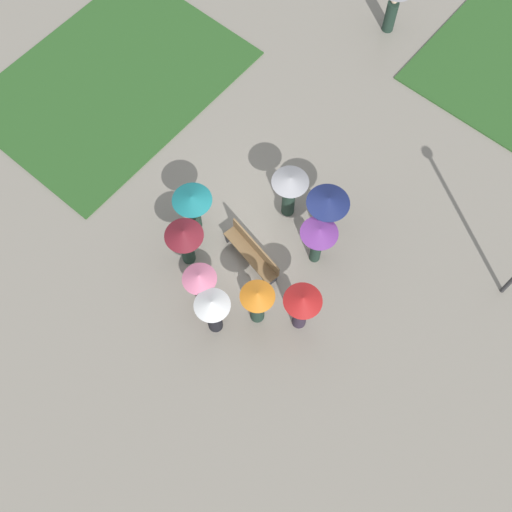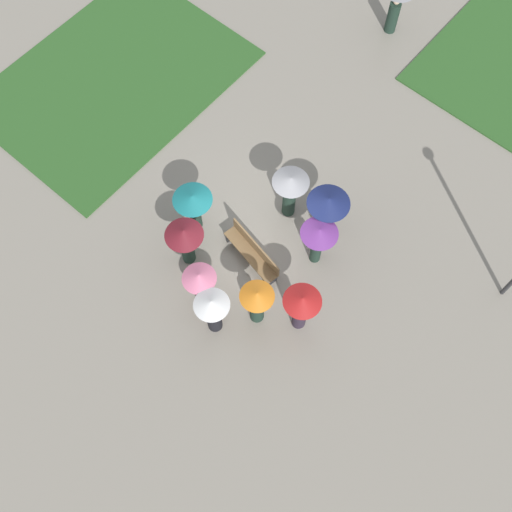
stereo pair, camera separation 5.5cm
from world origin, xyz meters
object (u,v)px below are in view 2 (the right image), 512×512
object	(u,v)px
crowd_person_maroon	(185,239)
crowd_person_orange	(257,302)
crowd_person_grey	(290,190)
crowd_person_pink	(201,285)
crowd_person_purple	(319,237)
crowd_person_navy	(328,207)
crowd_person_teal	(193,204)
park_bench	(253,252)
crowd_person_red	(301,307)
crowd_person_white	(213,310)

from	to	relation	value
crowd_person_maroon	crowd_person_orange	distance (m)	2.63
crowd_person_grey	crowd_person_maroon	bearing A→B (deg)	163.27
crowd_person_pink	crowd_person_purple	world-z (taller)	crowd_person_pink
crowd_person_grey	crowd_person_navy	world-z (taller)	crowd_person_navy
crowd_person_grey	crowd_person_teal	xyz separation A→B (m)	(-1.76, -2.10, -0.03)
park_bench	crowd_person_pink	size ratio (longest dim) A/B	1.10
crowd_person_purple	crowd_person_navy	world-z (taller)	crowd_person_navy
crowd_person_pink	crowd_person_grey	xyz separation A→B (m)	(-0.00, 3.72, 0.09)
crowd_person_maroon	crowd_person_red	bearing A→B (deg)	-139.28
crowd_person_purple	crowd_person_red	xyz separation A→B (m)	(0.87, -1.82, -0.07)
crowd_person_purple	crowd_person_grey	distance (m)	1.70
park_bench	crowd_person_maroon	size ratio (longest dim) A/B	1.16
crowd_person_navy	crowd_person_teal	bearing A→B (deg)	-126.04
park_bench	crowd_person_grey	bearing A→B (deg)	108.03
crowd_person_teal	crowd_person_orange	size ratio (longest dim) A/B	0.95
crowd_person_grey	crowd_person_red	distance (m)	3.49
crowd_person_maroon	crowd_person_white	bearing A→B (deg)	-175.47
crowd_person_teal	crowd_person_orange	xyz separation A→B (m)	(3.19, -1.02, -0.11)
crowd_person_red	crowd_person_maroon	bearing A→B (deg)	-65.67
crowd_person_pink	crowd_person_maroon	bearing A→B (deg)	16.40
park_bench	crowd_person_navy	distance (m)	2.43
park_bench	crowd_person_white	distance (m)	2.37
park_bench	crowd_person_red	distance (m)	2.42
crowd_person_grey	crowd_person_purple	bearing A→B (deg)	-109.25
crowd_person_purple	crowd_person_pink	bearing A→B (deg)	133.08
crowd_person_maroon	crowd_person_navy	bearing A→B (deg)	-94.51
crowd_person_navy	crowd_person_purple	bearing A→B (deg)	-50.27
crowd_person_purple	crowd_person_maroon	distance (m)	3.61
crowd_person_pink	crowd_person_purple	xyz separation A→B (m)	(1.55, 3.03, 0.16)
crowd_person_teal	crowd_person_navy	distance (m)	3.71
crowd_person_white	crowd_person_maroon	distance (m)	2.18
crowd_person_orange	crowd_person_navy	xyz separation A→B (m)	(-0.24, 3.25, 0.32)
crowd_person_white	crowd_person_red	size ratio (longest dim) A/B	0.99
park_bench	crowd_person_grey	distance (m)	2.04
crowd_person_white	park_bench	bearing A→B (deg)	146.05
crowd_person_purple	crowd_person_red	distance (m)	2.02
crowd_person_purple	crowd_person_orange	xyz separation A→B (m)	(-0.11, -2.42, -0.21)
park_bench	crowd_person_orange	xyz separation A→B (m)	(1.21, -1.25, 0.66)
crowd_person_pink	crowd_person_red	distance (m)	2.71
crowd_person_white	crowd_person_orange	world-z (taller)	crowd_person_white
crowd_person_grey	crowd_person_maroon	xyz separation A→B (m)	(-1.19, -3.03, -0.01)
crowd_person_maroon	crowd_person_teal	xyz separation A→B (m)	(-0.56, 0.94, -0.02)
crowd_person_purple	crowd_person_maroon	world-z (taller)	crowd_person_purple
crowd_person_pink	crowd_person_navy	bearing A→B (deg)	-60.83
crowd_person_grey	crowd_person_navy	bearing A→B (deg)	-78.46
crowd_person_purple	crowd_person_maroon	xyz separation A→B (m)	(-2.74, -2.34, -0.08)
crowd_person_pink	crowd_person_red	xyz separation A→B (m)	(2.42, 1.21, 0.09)
crowd_person_purple	crowd_person_teal	size ratio (longest dim) A/B	1.07
crowd_person_grey	crowd_person_maroon	distance (m)	3.26
crowd_person_purple	crowd_person_white	xyz separation A→B (m)	(-0.81, -3.37, -0.12)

